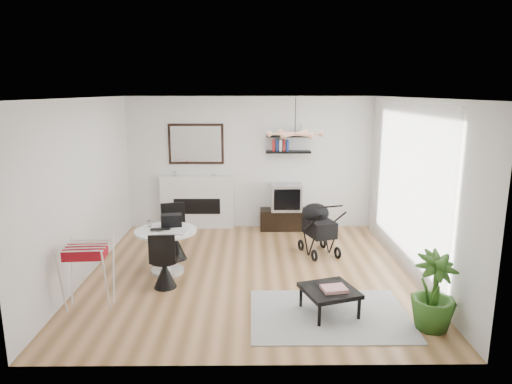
{
  "coord_description": "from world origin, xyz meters",
  "views": [
    {
      "loc": [
        0.04,
        -6.75,
        2.8
      ],
      "look_at": [
        0.1,
        0.4,
        1.21
      ],
      "focal_mm": 32.0,
      "sensor_mm": 36.0,
      "label": 1
    }
  ],
  "objects_px": {
    "tv_console": "(288,219)",
    "dining_table": "(166,244)",
    "coffee_table": "(329,291)",
    "fireplace": "(197,196)",
    "stroller": "(318,230)",
    "drying_rack": "(88,275)",
    "crt_tv": "(286,197)",
    "potted_plant": "(434,292)"
  },
  "relations": [
    {
      "from": "crt_tv",
      "to": "drying_rack",
      "type": "height_order",
      "value": "crt_tv"
    },
    {
      "from": "stroller",
      "to": "coffee_table",
      "type": "distance_m",
      "value": 2.26
    },
    {
      "from": "dining_table",
      "to": "drying_rack",
      "type": "xyz_separation_m",
      "value": [
        -0.79,
        -1.2,
        0.01
      ]
    },
    {
      "from": "tv_console",
      "to": "dining_table",
      "type": "bearing_deg",
      "value": -132.37
    },
    {
      "from": "potted_plant",
      "to": "crt_tv",
      "type": "bearing_deg",
      "value": 109.82
    },
    {
      "from": "fireplace",
      "to": "crt_tv",
      "type": "distance_m",
      "value": 1.83
    },
    {
      "from": "crt_tv",
      "to": "dining_table",
      "type": "xyz_separation_m",
      "value": [
        -2.03,
        -2.27,
        -0.23
      ]
    },
    {
      "from": "dining_table",
      "to": "potted_plant",
      "type": "distance_m",
      "value": 3.92
    },
    {
      "from": "dining_table",
      "to": "coffee_table",
      "type": "height_order",
      "value": "dining_table"
    },
    {
      "from": "coffee_table",
      "to": "fireplace",
      "type": "bearing_deg",
      "value": 119.22
    },
    {
      "from": "fireplace",
      "to": "dining_table",
      "type": "relative_size",
      "value": 2.27
    },
    {
      "from": "fireplace",
      "to": "potted_plant",
      "type": "height_order",
      "value": "fireplace"
    },
    {
      "from": "fireplace",
      "to": "drying_rack",
      "type": "bearing_deg",
      "value": -105.49
    },
    {
      "from": "drying_rack",
      "to": "coffee_table",
      "type": "xyz_separation_m",
      "value": [
        3.12,
        -0.19,
        -0.16
      ]
    },
    {
      "from": "coffee_table",
      "to": "dining_table",
      "type": "bearing_deg",
      "value": 149.13
    },
    {
      "from": "fireplace",
      "to": "tv_console",
      "type": "relative_size",
      "value": 1.92
    },
    {
      "from": "dining_table",
      "to": "coffee_table",
      "type": "relative_size",
      "value": 1.19
    },
    {
      "from": "stroller",
      "to": "coffee_table",
      "type": "xyz_separation_m",
      "value": [
        -0.17,
        -2.25,
        -0.12
      ]
    },
    {
      "from": "coffee_table",
      "to": "potted_plant",
      "type": "xyz_separation_m",
      "value": [
        1.17,
        -0.39,
        0.17
      ]
    },
    {
      "from": "drying_rack",
      "to": "dining_table",
      "type": "bearing_deg",
      "value": 52.42
    },
    {
      "from": "dining_table",
      "to": "drying_rack",
      "type": "distance_m",
      "value": 1.44
    },
    {
      "from": "stroller",
      "to": "coffee_table",
      "type": "relative_size",
      "value": 1.22
    },
    {
      "from": "dining_table",
      "to": "potted_plant",
      "type": "height_order",
      "value": "potted_plant"
    },
    {
      "from": "fireplace",
      "to": "stroller",
      "type": "distance_m",
      "value": 2.77
    },
    {
      "from": "dining_table",
      "to": "stroller",
      "type": "relative_size",
      "value": 0.97
    },
    {
      "from": "coffee_table",
      "to": "tv_console",
      "type": "bearing_deg",
      "value": 93.97
    },
    {
      "from": "stroller",
      "to": "drying_rack",
      "type": "bearing_deg",
      "value": -165.76
    },
    {
      "from": "drying_rack",
      "to": "coffee_table",
      "type": "bearing_deg",
      "value": -7.59
    },
    {
      "from": "tv_console",
      "to": "crt_tv",
      "type": "relative_size",
      "value": 1.83
    },
    {
      "from": "tv_console",
      "to": "potted_plant",
      "type": "xyz_separation_m",
      "value": [
        1.42,
        -4.05,
        0.26
      ]
    },
    {
      "from": "dining_table",
      "to": "coffee_table",
      "type": "xyz_separation_m",
      "value": [
        2.32,
        -1.39,
        -0.16
      ]
    },
    {
      "from": "drying_rack",
      "to": "potted_plant",
      "type": "xyz_separation_m",
      "value": [
        4.28,
        -0.57,
        0.01
      ]
    },
    {
      "from": "tv_console",
      "to": "dining_table",
      "type": "distance_m",
      "value": 3.08
    },
    {
      "from": "tv_console",
      "to": "drying_rack",
      "type": "bearing_deg",
      "value": -129.51
    },
    {
      "from": "drying_rack",
      "to": "coffee_table",
      "type": "height_order",
      "value": "drying_rack"
    },
    {
      "from": "stroller",
      "to": "crt_tv",
      "type": "bearing_deg",
      "value": 90.24
    },
    {
      "from": "tv_console",
      "to": "stroller",
      "type": "distance_m",
      "value": 1.49
    },
    {
      "from": "dining_table",
      "to": "potted_plant",
      "type": "xyz_separation_m",
      "value": [
        3.49,
        -1.78,
        0.02
      ]
    },
    {
      "from": "tv_console",
      "to": "coffee_table",
      "type": "height_order",
      "value": "tv_console"
    },
    {
      "from": "drying_rack",
      "to": "potted_plant",
      "type": "relative_size",
      "value": 0.93
    },
    {
      "from": "fireplace",
      "to": "crt_tv",
      "type": "relative_size",
      "value": 3.51
    },
    {
      "from": "fireplace",
      "to": "potted_plant",
      "type": "distance_m",
      "value": 5.32
    }
  ]
}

